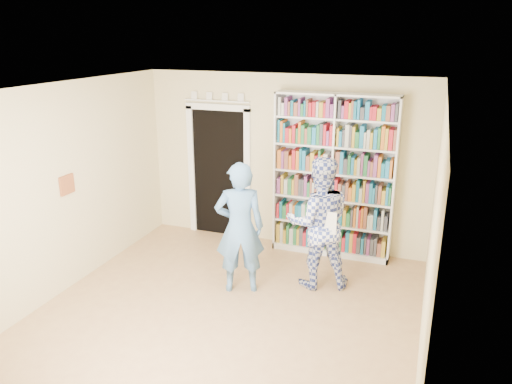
% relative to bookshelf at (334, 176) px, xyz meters
% --- Properties ---
extents(floor, '(5.00, 5.00, 0.00)m').
position_rel_bookshelf_xyz_m(floor, '(-0.82, -2.34, -1.24)').
color(floor, '#A87951').
rests_on(floor, ground).
extents(ceiling, '(5.00, 5.00, 0.00)m').
position_rel_bookshelf_xyz_m(ceiling, '(-0.82, -2.34, 1.46)').
color(ceiling, white).
rests_on(ceiling, wall_back).
extents(wall_back, '(4.50, 0.00, 4.50)m').
position_rel_bookshelf_xyz_m(wall_back, '(-0.82, 0.16, 0.11)').
color(wall_back, beige).
rests_on(wall_back, floor).
extents(wall_left, '(0.00, 5.00, 5.00)m').
position_rel_bookshelf_xyz_m(wall_left, '(-3.07, -2.34, 0.11)').
color(wall_left, beige).
rests_on(wall_left, floor).
extents(wall_right, '(0.00, 5.00, 5.00)m').
position_rel_bookshelf_xyz_m(wall_right, '(1.43, -2.34, 0.11)').
color(wall_right, beige).
rests_on(wall_right, floor).
extents(bookshelf, '(1.79, 0.34, 2.46)m').
position_rel_bookshelf_xyz_m(bookshelf, '(0.00, 0.00, 0.00)').
color(bookshelf, white).
rests_on(bookshelf, floor).
extents(doorway, '(1.10, 0.08, 2.43)m').
position_rel_bookshelf_xyz_m(doorway, '(-1.92, 0.13, -0.06)').
color(doorway, black).
rests_on(doorway, floor).
extents(wall_art, '(0.03, 0.25, 0.25)m').
position_rel_bookshelf_xyz_m(wall_art, '(-3.05, -2.14, 0.16)').
color(wall_art, maroon).
rests_on(wall_art, wall_left).
extents(man_blue, '(0.75, 0.64, 1.75)m').
position_rel_bookshelf_xyz_m(man_blue, '(-0.89, -1.56, -0.37)').
color(man_blue, '#5180B4').
rests_on(man_blue, floor).
extents(man_plaid, '(1.05, 0.94, 1.78)m').
position_rel_bookshelf_xyz_m(man_plaid, '(0.04, -1.08, -0.35)').
color(man_plaid, '#2D3D8C').
rests_on(man_plaid, floor).
extents(paper_sheet, '(0.21, 0.01, 0.29)m').
position_rel_bookshelf_xyz_m(paper_sheet, '(0.21, -1.30, -0.25)').
color(paper_sheet, white).
rests_on(paper_sheet, man_plaid).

